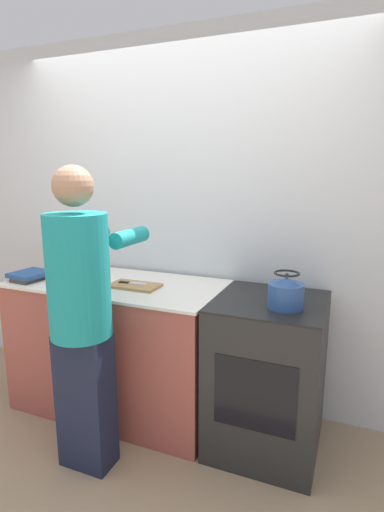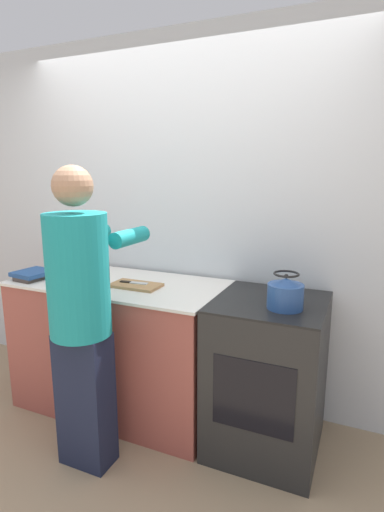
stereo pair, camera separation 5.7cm
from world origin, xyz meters
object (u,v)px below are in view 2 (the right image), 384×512
Objects in this scene: oven at (267,375)px; canister_jar at (72,262)px; kettle at (285,294)px; person at (82,311)px; cutting_board at (136,285)px; knife at (133,283)px; bowl_prep at (87,280)px.

canister_jar reaches higher than oven.
canister_jar is at bearing 174.83° from kettle.
person is at bearing -148.90° from oven.
kettle is at bearing 23.99° from person.
person is 0.51m from cutting_board.
cutting_board is 1.63× the size of kettle.
oven is 1.15m from person.
cutting_board is 1.67× the size of knife.
bowl_prep is at bearing 124.60° from person.
oven is 1.02m from knife.
person is at bearing -93.46° from cutting_board.
oven is at bearing 31.10° from person.
person is 8.99× the size of canister_jar.
cutting_board is at bearing 86.54° from person.
bowl_prep is 0.89× the size of canister_jar.
oven is 4.68× the size of kettle.
kettle reaches higher than bowl_prep.
person is 0.82m from canister_jar.
kettle is at bearing 2.02° from bowl_prep.
oven is 0.99m from cutting_board.
oven is at bearing 135.49° from kettle.
knife is 0.57m from canister_jar.
oven is 5.57× the size of bowl_prep.
knife is (0.00, 0.52, 0.02)m from person.
kettle is (1.01, 0.45, 0.10)m from person.
cutting_board reaches higher than oven.
person reaches higher than oven.
knife is 0.98× the size of kettle.
knife is at bearing 89.80° from person.
person reaches higher than bowl_prep.
kettle is 1.06× the size of canister_jar.
knife reaches higher than oven.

